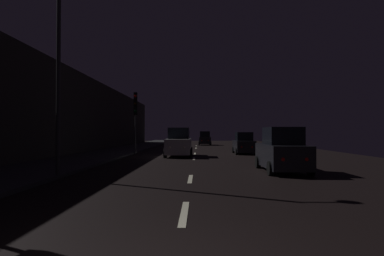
# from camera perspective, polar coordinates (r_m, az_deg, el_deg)

# --- Properties ---
(ground) EXTENTS (26.97, 84.00, 0.02)m
(ground) POSITION_cam_1_polar(r_m,az_deg,el_deg) (28.56, 0.57, -4.51)
(ground) COLOR black
(sidewalk_left) EXTENTS (4.40, 84.00, 0.15)m
(sidewalk_left) POSITION_cam_1_polar(r_m,az_deg,el_deg) (29.55, -13.74, -4.20)
(sidewalk_left) COLOR #28282B
(sidewalk_left) RESTS_ON ground
(building_facade_left) EXTENTS (0.80, 63.00, 6.85)m
(building_facade_left) POSITION_cam_1_polar(r_m,az_deg,el_deg) (27.05, -20.97, 2.62)
(building_facade_left) COLOR #2D2B28
(building_facade_left) RESTS_ON ground
(lane_centerline) EXTENTS (0.16, 37.99, 0.01)m
(lane_centerline) POSITION_cam_1_polar(r_m,az_deg,el_deg) (24.57, 0.47, -5.07)
(lane_centerline) COLOR beige
(lane_centerline) RESTS_ON ground
(traffic_light_far_left) EXTENTS (0.36, 0.48, 5.19)m
(traffic_light_far_left) POSITION_cam_1_polar(r_m,az_deg,el_deg) (26.63, -10.29, 3.43)
(traffic_light_far_left) COLOR #38383A
(traffic_light_far_left) RESTS_ON ground
(streetlamp_overhead) EXTENTS (1.70, 0.44, 8.33)m
(streetlamp_overhead) POSITION_cam_1_polar(r_m,az_deg,el_deg) (13.60, -21.53, 14.56)
(streetlamp_overhead) COLOR #2D2D30
(streetlamp_overhead) RESTS_ON ground
(car_approaching_headlights) EXTENTS (2.00, 4.34, 2.19)m
(car_approaching_headlights) POSITION_cam_1_polar(r_m,az_deg,el_deg) (23.89, -2.40, -2.80)
(car_approaching_headlights) COLOR silver
(car_approaching_headlights) RESTS_ON ground
(car_parked_right_far) EXTENTS (1.70, 3.68, 1.85)m
(car_parked_right_far) POSITION_cam_1_polar(r_m,az_deg,el_deg) (27.09, 9.43, -2.88)
(car_parked_right_far) COLOR black
(car_parked_right_far) RESTS_ON ground
(car_parked_right_near) EXTENTS (1.89, 4.08, 2.06)m
(car_parked_right_near) POSITION_cam_1_polar(r_m,az_deg,el_deg) (15.08, 16.09, -4.11)
(car_parked_right_near) COLOR black
(car_parked_right_near) RESTS_ON ground
(car_distant_taillights) EXTENTS (1.85, 4.00, 2.01)m
(car_distant_taillights) POSITION_cam_1_polar(r_m,az_deg,el_deg) (45.76, 2.34, -1.98)
(car_distant_taillights) COLOR black
(car_distant_taillights) RESTS_ON ground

